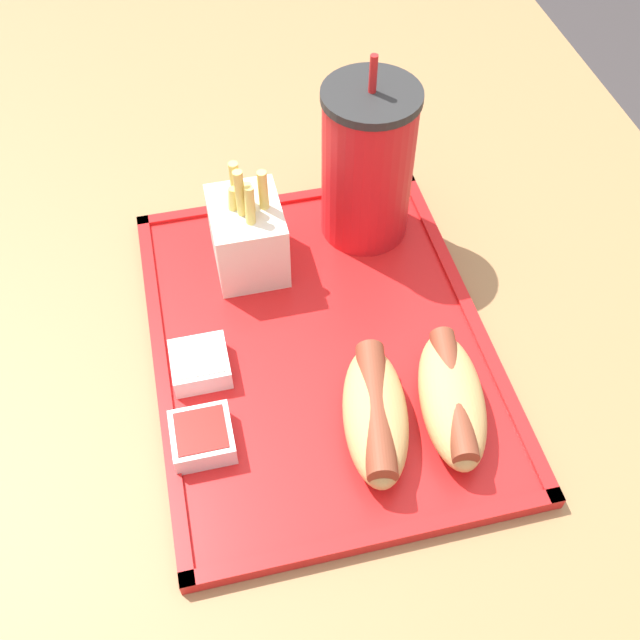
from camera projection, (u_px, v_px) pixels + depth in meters
name	position (u px, v px, depth m)	size (l,w,h in m)	color
ground_plane	(340.00, 616.00, 1.28)	(8.00, 8.00, 0.00)	#383333
dining_table	(347.00, 524.00, 0.98)	(1.48, 0.82, 0.77)	olive
food_tray	(320.00, 344.00, 0.68)	(0.39, 0.30, 0.01)	red
soda_cup	(367.00, 164.00, 0.71)	(0.09, 0.09, 0.20)	red
hot_dog_far	(452.00, 398.00, 0.61)	(0.14, 0.08, 0.04)	tan
hot_dog_near	(375.00, 413.00, 0.60)	(0.14, 0.08, 0.04)	tan
fries_carton	(248.00, 234.00, 0.71)	(0.08, 0.07, 0.12)	silver
sauce_cup_mayo	(200.00, 363.00, 0.65)	(0.05, 0.05, 0.02)	silver
sauce_cup_ketchup	(202.00, 437.00, 0.60)	(0.05, 0.05, 0.02)	silver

